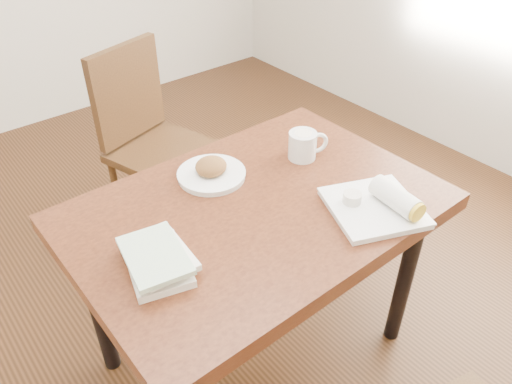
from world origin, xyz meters
TOP-DOWN VIEW (x-y plane):
  - ground at (0.00, 0.00)m, footprint 4.00×5.00m
  - table at (0.00, 0.00)m, footprint 1.18×0.81m
  - chair_far at (0.12, 0.95)m, footprint 0.52×0.52m
  - plate_scone at (-0.02, 0.22)m, footprint 0.24×0.24m
  - coffee_mug at (0.31, 0.11)m, footprint 0.15×0.10m
  - plate_burrito at (0.28, -0.27)m, footprint 0.36×0.36m
  - book_stack at (-0.39, -0.05)m, footprint 0.21×0.26m

SIDE VIEW (x-z plane):
  - ground at x=0.00m, z-range -0.01..0.00m
  - chair_far at x=0.12m, z-range 0.07..1.03m
  - table at x=0.00m, z-range 0.29..1.04m
  - plate_scone at x=-0.02m, z-range 0.74..0.81m
  - plate_burrito at x=0.28m, z-range 0.73..0.82m
  - book_stack at x=-0.39m, z-range 0.75..0.81m
  - coffee_mug at x=0.31m, z-range 0.75..0.85m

